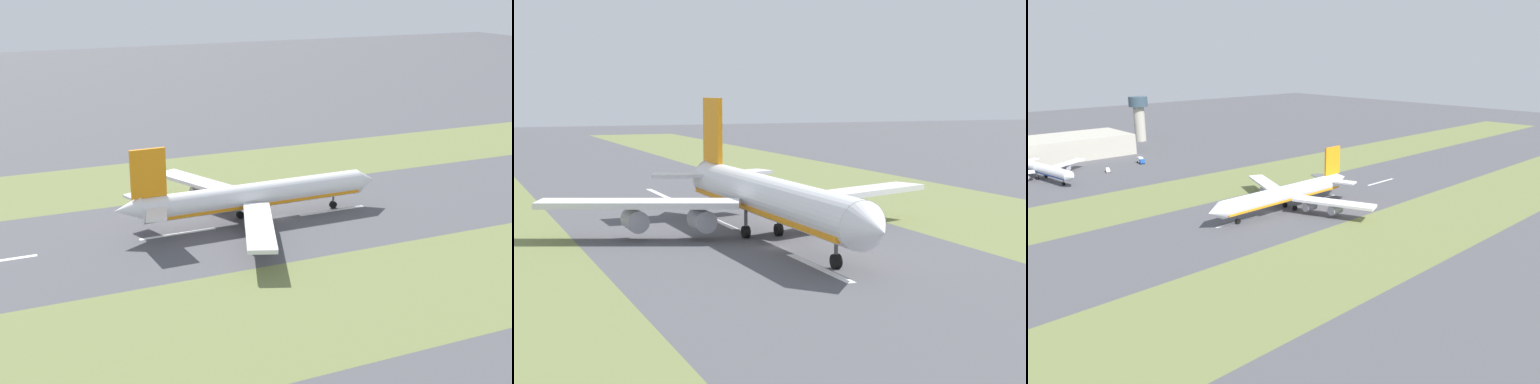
# 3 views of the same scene
# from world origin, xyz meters

# --- Properties ---
(ground_plane) EXTENTS (800.00, 800.00, 0.00)m
(ground_plane) POSITION_xyz_m (0.00, 0.00, 0.00)
(ground_plane) COLOR #4C4C51
(grass_median_west) EXTENTS (40.00, 600.00, 0.01)m
(grass_median_west) POSITION_xyz_m (-45.00, 0.00, 0.00)
(grass_median_west) COLOR olive
(grass_median_west) RESTS_ON ground
(grass_median_east) EXTENTS (40.00, 600.00, 0.01)m
(grass_median_east) POSITION_xyz_m (45.00, 0.00, 0.00)
(grass_median_east) COLOR olive
(grass_median_east) RESTS_ON ground
(centreline_dash_mid) EXTENTS (1.20, 18.00, 0.01)m
(centreline_dash_mid) POSITION_xyz_m (0.00, -25.95, 0.01)
(centreline_dash_mid) COLOR silver
(centreline_dash_mid) RESTS_ON ground
(centreline_dash_far) EXTENTS (1.20, 18.00, 0.01)m
(centreline_dash_far) POSITION_xyz_m (0.00, 14.05, 0.01)
(centreline_dash_far) COLOR silver
(centreline_dash_far) RESTS_ON ground
(airplane_main_jet) EXTENTS (64.13, 67.06, 20.20)m
(airplane_main_jet) POSITION_xyz_m (-1.44, -7.86, 6.02)
(airplane_main_jet) COLOR white
(airplane_main_jet) RESTS_ON ground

